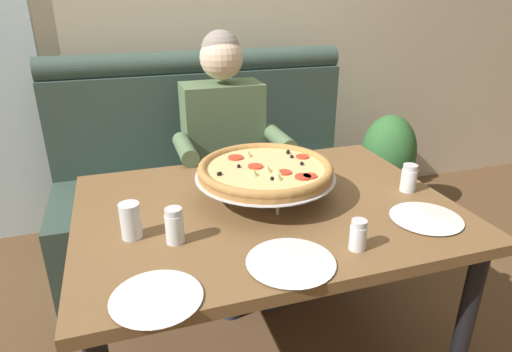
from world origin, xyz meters
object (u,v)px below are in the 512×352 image
at_px(potted_plant, 387,160).
at_px(plate_near_right, 156,296).
at_px(diner_main, 228,149).
at_px(drinking_glass, 131,223).
at_px(shaker_parmesan, 358,237).
at_px(booth_bench, 212,186).
at_px(shaker_pepper_flakes, 409,180).
at_px(shaker_oregano, 175,228).
at_px(plate_near_left, 291,260).
at_px(pizza, 265,170).
at_px(dining_table, 266,224).
at_px(plate_far_side, 426,217).

bearing_deg(potted_plant, plate_near_right, -139.18).
xyz_separation_m(diner_main, potted_plant, (1.18, 0.33, -0.32)).
distance_m(plate_near_right, drinking_glass, 0.33).
bearing_deg(shaker_parmesan, booth_bench, 97.14).
xyz_separation_m(diner_main, shaker_pepper_flakes, (0.52, -0.74, 0.07)).
relative_size(booth_bench, drinking_glass, 14.92).
bearing_deg(plate_near_right, potted_plant, 40.82).
bearing_deg(booth_bench, shaker_oregano, -107.43).
distance_m(diner_main, plate_near_left, 1.06).
bearing_deg(potted_plant, shaker_oregano, -143.25).
distance_m(pizza, plate_near_right, 0.65).
height_order(booth_bench, shaker_pepper_flakes, booth_bench).
distance_m(booth_bench, dining_table, 0.99).
relative_size(diner_main, potted_plant, 1.82).
distance_m(plate_far_side, drinking_glass, 0.97).
xyz_separation_m(pizza, drinking_glass, (-0.49, -0.14, -0.06)).
xyz_separation_m(booth_bench, plate_near_right, (-0.43, -1.36, 0.35)).
relative_size(booth_bench, pizza, 3.38).
distance_m(plate_near_left, potted_plant, 1.91).
bearing_deg(potted_plant, diner_main, -164.33).
bearing_deg(plate_near_right, dining_table, 43.38).
distance_m(dining_table, plate_far_side, 0.55).
distance_m(booth_bench, shaker_pepper_flakes, 1.21).
bearing_deg(shaker_oregano, drinking_glass, 150.60).
xyz_separation_m(shaker_pepper_flakes, drinking_glass, (-1.03, -0.03, 0.01)).
distance_m(booth_bench, plate_far_side, 1.35).
bearing_deg(potted_plant, pizza, -141.37).
distance_m(shaker_parmesan, drinking_glass, 0.69).
bearing_deg(booth_bench, shaker_parmesan, -82.86).
relative_size(pizza, shaker_oregano, 4.46).
height_order(booth_bench, plate_near_left, booth_bench).
xyz_separation_m(shaker_oregano, plate_near_left, (0.29, -0.21, -0.04)).
bearing_deg(pizza, diner_main, 88.14).
distance_m(dining_table, plate_near_right, 0.60).
xyz_separation_m(plate_near_right, drinking_glass, (-0.04, 0.33, 0.04)).
distance_m(shaker_oregano, shaker_parmesan, 0.55).
relative_size(shaker_oregano, plate_near_right, 0.49).
relative_size(shaker_parmesan, plate_near_right, 0.41).
bearing_deg(pizza, drinking_glass, -164.34).
xyz_separation_m(shaker_parmesan, drinking_glass, (-0.63, 0.27, 0.01)).
distance_m(dining_table, pizza, 0.20).
bearing_deg(dining_table, potted_plant, 39.87).
bearing_deg(pizza, plate_far_side, -34.74).
xyz_separation_m(plate_near_left, plate_far_side, (0.53, 0.10, 0.00)).
bearing_deg(plate_near_left, plate_far_side, 10.66).
height_order(shaker_oregano, shaker_parmesan, shaker_oregano).
bearing_deg(drinking_glass, dining_table, 9.74).
height_order(booth_bench, shaker_oregano, booth_bench).
bearing_deg(plate_near_right, shaker_parmesan, 5.06).
xyz_separation_m(diner_main, shaker_parmesan, (0.13, -1.04, 0.06)).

